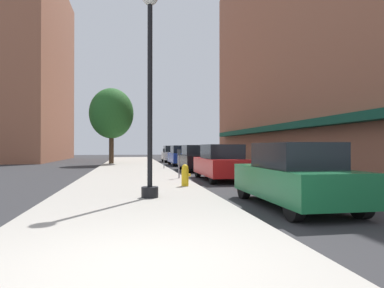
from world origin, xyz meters
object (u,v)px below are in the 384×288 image
Objects in this scene: car_white at (172,154)px; car_green at (294,176)px; tree_near at (111,114)px; car_black at (196,158)px; parking_meter_far at (164,156)px; parking_meter_near at (179,160)px; fire_hydrant at (185,175)px; car_red at (221,163)px; car_blue at (181,156)px; lamppost at (150,89)px.

car_green is at bearing -88.06° from car_white.
tree_near is 1.49× the size of car_black.
parking_meter_far is 12.11m from car_white.
car_green is (1.95, -7.30, -0.14)m from parking_meter_near.
car_white reaches higher than fire_hydrant.
car_red is 1.00× the size of car_blue.
parking_meter_far is at bearing -62.05° from tree_near.
car_red is 6.32m from car_black.
car_white is (1.95, 11.95, -0.14)m from parking_meter_far.
car_blue is (2.16, 15.95, 0.29)m from fire_hydrant.
tree_near is 10.71m from car_black.
tree_near is 1.49× the size of car_green.
parking_meter_far is 0.30× the size of car_white.
car_black is (0.00, 6.32, 0.00)m from car_red.
lamppost is at bearing -97.13° from parking_meter_far.
car_black is 1.00× the size of car_blue.
fire_hydrant is 0.60× the size of parking_meter_near.
parking_meter_near is (0.21, 3.12, 0.43)m from fire_hydrant.
fire_hydrant is (1.42, 2.61, -2.68)m from lamppost.
car_green is 20.14m from car_blue.
fire_hydrant is at bearing -93.84° from parking_meter_near.
car_white is at bearing 39.58° from tree_near.
car_blue is (5.76, -1.66, -3.57)m from tree_near.
lamppost is 1.37× the size of car_black.
car_blue is (1.95, 5.53, -0.14)m from parking_meter_far.
fire_hydrant is at bearing -124.53° from car_red.
tree_near is at bearing 105.89° from car_green.
tree_near is 1.49× the size of car_red.
car_green reaches higher than parking_meter_far.
lamppost reaches higher than car_white.
car_red is 19.37m from car_white.
car_green is at bearing -88.37° from car_blue.
parking_meter_far is at bearing 82.87° from lamppost.
car_blue reaches higher than parking_meter_far.
car_black is (5.76, -8.29, -3.57)m from tree_near.
car_green is at bearing -23.72° from lamppost.
fire_hydrant is 0.18× the size of car_black.
car_black and car_white have the same top height.
tree_near reaches higher than parking_meter_near.
fire_hydrant is 3.72m from car_red.
parking_meter_far is 14.74m from car_green.
car_blue is at bearing 79.08° from lamppost.
car_blue is at bearing 91.12° from car_black.
car_green is at bearing -82.40° from parking_meter_far.
car_blue is (0.00, 12.94, 0.00)m from car_red.
lamppost is 20.38m from tree_near.
tree_near reaches higher than car_blue.
fire_hydrant is 0.18× the size of car_blue.
car_green and car_black have the same top height.
fire_hydrant is at bearing -101.92° from car_black.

